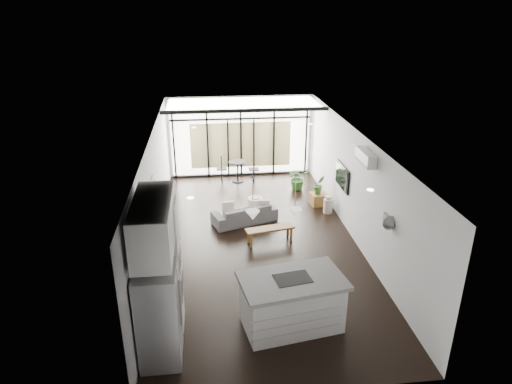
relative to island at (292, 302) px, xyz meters
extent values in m
cube|color=black|center=(-0.25, 3.37, -0.52)|extent=(5.00, 10.00, 0.00)
cube|color=white|center=(-0.25, 3.37, 2.28)|extent=(5.00, 10.00, 0.00)
cube|color=silver|center=(-2.75, 3.37, 0.88)|extent=(0.02, 10.00, 2.80)
cube|color=silver|center=(2.25, 3.37, 0.88)|extent=(0.02, 10.00, 2.80)
cube|color=silver|center=(-0.25, 8.37, 0.88)|extent=(5.00, 0.02, 2.80)
cube|color=silver|center=(-0.25, -1.63, 0.88)|extent=(5.00, 0.02, 2.80)
cube|color=black|center=(-0.25, 8.25, 0.88)|extent=(5.00, 0.20, 2.80)
cube|color=white|center=(-0.25, 7.37, 2.25)|extent=(4.70, 1.90, 0.06)
cube|color=#D5C985|center=(-0.25, 8.32, 0.58)|extent=(3.50, 0.02, 1.60)
cube|color=silver|center=(0.00, 0.00, 0.00)|extent=(2.07, 1.43, 1.04)
cube|color=black|center=(0.00, 0.00, 0.53)|extent=(0.73, 0.55, 0.01)
cube|color=#A6A6AB|center=(-2.37, -0.58, 0.36)|extent=(0.68, 0.85, 1.76)
cube|color=silver|center=(-2.36, 0.32, 0.75)|extent=(0.66, 0.69, 2.55)
cube|color=silver|center=(-2.37, -0.13, 1.83)|extent=(0.62, 1.75, 0.86)
cone|color=white|center=(-0.65, 0.72, 1.50)|extent=(0.26, 0.26, 0.18)
cone|color=white|center=(0.15, 0.72, 1.50)|extent=(0.26, 0.26, 0.18)
imported|color=#535255|center=(-0.48, 4.52, -0.17)|extent=(1.85, 1.05, 0.70)
cube|color=brown|center=(0.06, 3.29, -0.32)|extent=(1.30, 0.55, 0.41)
cylinder|color=beige|center=(-0.09, 5.32, -0.34)|extent=(0.51, 0.51, 0.36)
cube|color=brown|center=(1.86, 5.46, -0.34)|extent=(0.53, 0.53, 0.35)
imported|color=#2A5D21|center=(1.49, 6.74, -0.22)|extent=(0.86, 0.92, 0.60)
imported|color=#2A5D21|center=(1.86, 5.46, -0.04)|extent=(0.44, 0.64, 0.26)
cylinder|color=beige|center=(2.00, 4.86, -0.26)|extent=(0.29, 0.29, 0.53)
cube|color=black|center=(-0.43, 7.68, -0.13)|extent=(1.73, 0.94, 0.79)
cube|color=black|center=(2.21, 4.37, 0.78)|extent=(0.05, 1.10, 0.65)
cube|color=white|center=(2.13, 2.57, 1.93)|extent=(0.22, 0.90, 0.30)
cube|color=black|center=(-2.72, 2.87, 1.03)|extent=(0.04, 0.70, 0.90)
camera|label=1|loc=(-1.47, -6.94, 5.19)|focal=32.00mm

